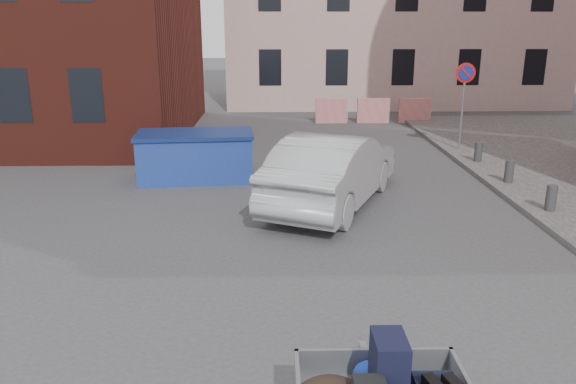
{
  "coord_description": "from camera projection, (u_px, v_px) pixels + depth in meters",
  "views": [
    {
      "loc": [
        0.21,
        -7.71,
        3.92
      ],
      "look_at": [
        0.42,
        1.63,
        1.1
      ],
      "focal_mm": 35.0,
      "sensor_mm": 36.0,
      "label": 1
    }
  ],
  "objects": [
    {
      "name": "silver_car",
      "position": [
        333.0,
        169.0,
        12.44
      ],
      "size": [
        3.57,
        5.18,
        1.62
      ],
      "primitive_type": "imported",
      "rotation": [
        0.0,
        0.0,
        2.72
      ],
      "color": "#A2A4A9",
      "rests_on": "ground"
    },
    {
      "name": "no_parking_sign",
      "position": [
        464.0,
        88.0,
        17.14
      ],
      "size": [
        0.6,
        0.09,
        2.65
      ],
      "color": "gray",
      "rests_on": "sidewalk"
    },
    {
      "name": "ground",
      "position": [
        263.0,
        292.0,
        8.51
      ],
      "size": [
        120.0,
        120.0,
        0.0
      ],
      "primitive_type": "plane",
      "color": "#38383A",
      "rests_on": "ground"
    },
    {
      "name": "dumpster",
      "position": [
        196.0,
        156.0,
        14.51
      ],
      "size": [
        3.08,
        1.78,
        1.24
      ],
      "rotation": [
        0.0,
        0.0,
        0.09
      ],
      "color": "#213D9F",
      "rests_on": "ground"
    },
    {
      "name": "bollards",
      "position": [
        551.0,
        198.0,
        11.78
      ],
      "size": [
        0.22,
        9.02,
        0.55
      ],
      "color": "#3A3A3D",
      "rests_on": "sidewalk"
    },
    {
      "name": "barriers",
      "position": [
        373.0,
        111.0,
        22.81
      ],
      "size": [
        4.7,
        0.18,
        1.0
      ],
      "color": "red",
      "rests_on": "ground"
    }
  ]
}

